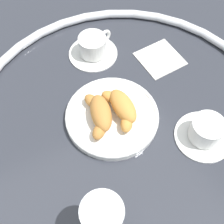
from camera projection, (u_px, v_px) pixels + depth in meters
ground_plane at (124, 122)px, 0.75m from camera, size 2.20×2.20×0.00m
table_chrome_rim at (124, 119)px, 0.74m from camera, size 0.77×0.77×0.02m
pastry_plate at (112, 116)px, 0.75m from camera, size 0.23×0.23×0.02m
croissant_large at (122, 107)px, 0.73m from camera, size 0.14×0.06×0.04m
croissant_small at (100, 113)px, 0.72m from camera, size 0.13×0.09×0.04m
coffee_cup_near at (93, 47)px, 0.85m from camera, size 0.14×0.14×0.06m
coffee_cup_far at (206, 132)px, 0.71m from camera, size 0.14×0.14×0.06m
juice_glass_left at (102, 217)px, 0.54m from camera, size 0.08×0.08×0.14m
folded_napkin at (160, 58)px, 0.86m from camera, size 0.11×0.11×0.01m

